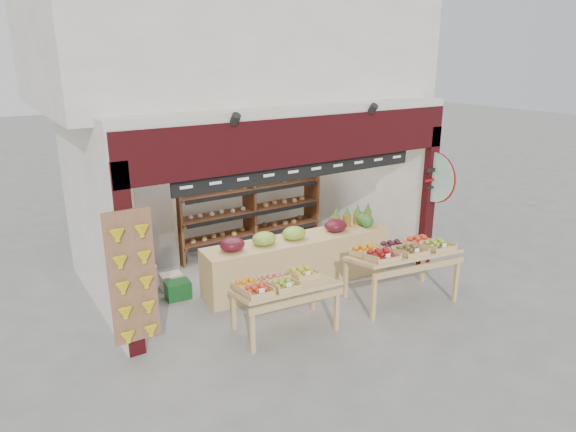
{
  "coord_description": "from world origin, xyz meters",
  "views": [
    {
      "loc": [
        -4.31,
        -7.24,
        3.88
      ],
      "look_at": [
        0.24,
        -0.2,
        1.2
      ],
      "focal_mm": 32.0,
      "sensor_mm": 36.0,
      "label": 1
    }
  ],
  "objects_px": {
    "refrigerator": "(149,218)",
    "watermelon_pile": "(360,258)",
    "cardboard_stack": "(157,285)",
    "mid_counter": "(298,259)",
    "back_shelving": "(249,191)",
    "display_table_right": "(402,252)",
    "display_table_left": "(278,286)"
  },
  "relations": [
    {
      "from": "back_shelving",
      "to": "display_table_right",
      "type": "xyz_separation_m",
      "value": [
        0.93,
        -3.38,
        -0.38
      ]
    },
    {
      "from": "display_table_left",
      "to": "back_shelving",
      "type": "bearing_deg",
      "value": 68.04
    },
    {
      "from": "refrigerator",
      "to": "watermelon_pile",
      "type": "distance_m",
      "value": 3.99
    },
    {
      "from": "refrigerator",
      "to": "watermelon_pile",
      "type": "relative_size",
      "value": 2.69
    },
    {
      "from": "mid_counter",
      "to": "watermelon_pile",
      "type": "xyz_separation_m",
      "value": [
        1.37,
        -0.06,
        -0.28
      ]
    },
    {
      "from": "cardboard_stack",
      "to": "mid_counter",
      "type": "xyz_separation_m",
      "value": [
        2.27,
        -0.76,
        0.23
      ]
    },
    {
      "from": "back_shelving",
      "to": "cardboard_stack",
      "type": "relative_size",
      "value": 3.21
    },
    {
      "from": "display_table_left",
      "to": "watermelon_pile",
      "type": "height_order",
      "value": "display_table_left"
    },
    {
      "from": "cardboard_stack",
      "to": "watermelon_pile",
      "type": "xyz_separation_m",
      "value": [
        3.64,
        -0.83,
        -0.05
      ]
    },
    {
      "from": "cardboard_stack",
      "to": "display_table_right",
      "type": "bearing_deg",
      "value": -33.27
    },
    {
      "from": "cardboard_stack",
      "to": "display_table_right",
      "type": "distance_m",
      "value": 4.02
    },
    {
      "from": "display_table_left",
      "to": "display_table_right",
      "type": "xyz_separation_m",
      "value": [
        2.2,
        -0.23,
        0.13
      ]
    },
    {
      "from": "refrigerator",
      "to": "cardboard_stack",
      "type": "bearing_deg",
      "value": -105.08
    },
    {
      "from": "mid_counter",
      "to": "display_table_right",
      "type": "distance_m",
      "value": 1.81
    },
    {
      "from": "back_shelving",
      "to": "cardboard_stack",
      "type": "xyz_separation_m",
      "value": [
        -2.4,
        -1.2,
        -0.98
      ]
    },
    {
      "from": "back_shelving",
      "to": "refrigerator",
      "type": "xyz_separation_m",
      "value": [
        -2.07,
        0.04,
        -0.21
      ]
    },
    {
      "from": "display_table_right",
      "to": "watermelon_pile",
      "type": "distance_m",
      "value": 1.54
    },
    {
      "from": "display_table_left",
      "to": "watermelon_pile",
      "type": "relative_size",
      "value": 2.03
    },
    {
      "from": "back_shelving",
      "to": "cardboard_stack",
      "type": "distance_m",
      "value": 2.86
    },
    {
      "from": "display_table_left",
      "to": "watermelon_pile",
      "type": "xyz_separation_m",
      "value": [
        2.51,
        1.12,
        -0.53
      ]
    },
    {
      "from": "mid_counter",
      "to": "cardboard_stack",
      "type": "bearing_deg",
      "value": 161.45
    },
    {
      "from": "back_shelving",
      "to": "mid_counter",
      "type": "xyz_separation_m",
      "value": [
        -0.12,
        -1.96,
        -0.75
      ]
    },
    {
      "from": "refrigerator",
      "to": "display_table_right",
      "type": "xyz_separation_m",
      "value": [
        2.99,
        -3.43,
        -0.16
      ]
    },
    {
      "from": "watermelon_pile",
      "to": "mid_counter",
      "type": "bearing_deg",
      "value": 177.29
    },
    {
      "from": "refrigerator",
      "to": "watermelon_pile",
      "type": "bearing_deg",
      "value": -32.3
    },
    {
      "from": "cardboard_stack",
      "to": "display_table_left",
      "type": "height_order",
      "value": "display_table_left"
    },
    {
      "from": "refrigerator",
      "to": "display_table_left",
      "type": "relative_size",
      "value": 1.32
    },
    {
      "from": "refrigerator",
      "to": "cardboard_stack",
      "type": "relative_size",
      "value": 2.05
    },
    {
      "from": "back_shelving",
      "to": "display_table_right",
      "type": "bearing_deg",
      "value": -74.66
    },
    {
      "from": "mid_counter",
      "to": "display_table_left",
      "type": "relative_size",
      "value": 2.26
    },
    {
      "from": "refrigerator",
      "to": "mid_counter",
      "type": "xyz_separation_m",
      "value": [
        1.94,
        -2.01,
        -0.54
      ]
    },
    {
      "from": "mid_counter",
      "to": "watermelon_pile",
      "type": "bearing_deg",
      "value": -2.71
    }
  ]
}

